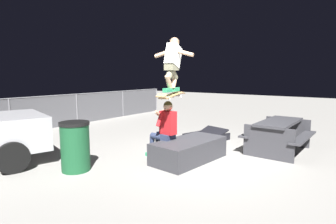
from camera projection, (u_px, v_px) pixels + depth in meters
ground_plane at (195, 160)px, 6.03m from camera, size 40.00×40.00×0.00m
ledge_box_main at (189, 150)px, 5.95m from camera, size 1.79×1.01×0.46m
person_sitting_on_ledge at (164, 127)px, 5.99m from camera, size 0.60×0.77×1.29m
skateboard at (171, 95)px, 5.73m from camera, size 1.04×0.37×0.13m
skater_airborne at (173, 62)px, 5.68m from camera, size 0.63×0.89×1.12m
kicker_ramp at (206, 138)px, 7.83m from camera, size 1.22×1.06×0.41m
picnic_table_back at (279, 131)px, 6.62m from camera, size 1.74×1.39×0.75m
trash_bin at (75, 146)px, 5.29m from camera, size 0.57×0.57×0.96m
fence_back at (47, 111)px, 9.36m from camera, size 12.05×0.05×1.15m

